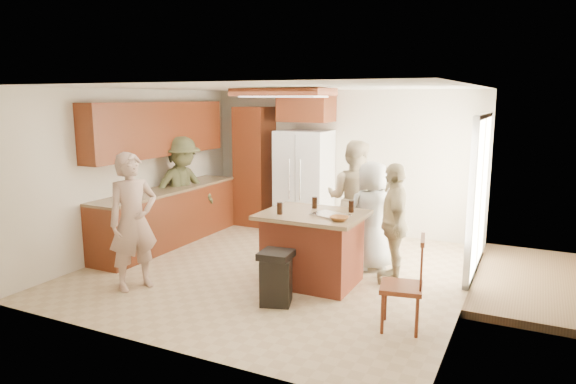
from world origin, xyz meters
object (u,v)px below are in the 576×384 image
at_px(person_side_right, 394,223).
at_px(trash_bin, 276,277).
at_px(person_behind_left, 354,199).
at_px(person_behind_right, 372,216).
at_px(person_front_left, 133,221).
at_px(refrigerator, 304,181).
at_px(kitchen_island, 313,247).
at_px(spindle_chair, 403,287).
at_px(person_counter, 182,189).

distance_m(person_side_right, trash_bin, 1.73).
xyz_separation_m(person_behind_left, person_behind_right, (0.43, -0.49, -0.12)).
relative_size(person_front_left, refrigerator, 0.95).
height_order(refrigerator, trash_bin, refrigerator).
bearing_deg(person_behind_left, kitchen_island, 85.58).
distance_m(person_behind_left, spindle_chair, 2.58).
bearing_deg(person_front_left, trash_bin, -54.85).
distance_m(person_counter, kitchen_island, 2.95).
distance_m(person_behind_right, person_side_right, 0.53).
distance_m(person_behind_left, trash_bin, 2.25).
height_order(person_front_left, spindle_chair, person_front_left).
distance_m(person_behind_left, person_counter, 2.88).
xyz_separation_m(person_counter, trash_bin, (2.66, -1.74, -0.55)).
height_order(person_front_left, person_behind_right, person_front_left).
bearing_deg(person_behind_right, person_front_left, -0.36).
xyz_separation_m(person_front_left, person_side_right, (2.84, 1.65, -0.08)).
distance_m(trash_bin, spindle_chair, 1.49).
bearing_deg(person_front_left, refrigerator, 13.04).
bearing_deg(person_counter, spindle_chair, -92.14).
relative_size(person_behind_left, kitchen_island, 1.37).
bearing_deg(kitchen_island, trash_bin, -97.69).
height_order(person_behind_left, trash_bin, person_behind_left).
xyz_separation_m(refrigerator, spindle_chair, (2.56, -3.19, -0.45)).
bearing_deg(kitchen_island, person_behind_right, 59.50).
distance_m(person_front_left, spindle_chair, 3.34).
xyz_separation_m(person_counter, kitchen_island, (2.77, -0.94, -0.40)).
relative_size(person_front_left, person_behind_left, 0.98).
bearing_deg(person_side_right, person_behind_left, -154.15).
bearing_deg(trash_bin, person_side_right, 52.42).
bearing_deg(person_counter, refrigerator, -27.02).
relative_size(person_behind_right, kitchen_island, 1.19).
height_order(person_behind_right, person_counter, person_counter).
bearing_deg(person_side_right, refrigerator, -150.01).
bearing_deg(refrigerator, person_counter, -137.97).
relative_size(refrigerator, kitchen_island, 1.41).
distance_m(person_counter, refrigerator, 2.13).
height_order(person_behind_right, spindle_chair, person_behind_right).
bearing_deg(refrigerator, trash_bin, -71.21).
relative_size(person_behind_right, spindle_chair, 1.53).
distance_m(person_front_left, trash_bin, 1.93).
bearing_deg(person_behind_right, person_behind_left, -88.28).
bearing_deg(person_behind_left, person_side_right, 133.43).
bearing_deg(person_front_left, kitchen_island, -34.54).
height_order(person_side_right, refrigerator, refrigerator).
bearing_deg(person_side_right, person_front_left, -78.59).
relative_size(person_behind_right, trash_bin, 2.41).
bearing_deg(person_counter, trash_bin, -102.35).
relative_size(person_front_left, kitchen_island, 1.34).
distance_m(person_front_left, person_behind_right, 3.16).
xyz_separation_m(person_front_left, refrigerator, (0.75, 3.49, 0.04)).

